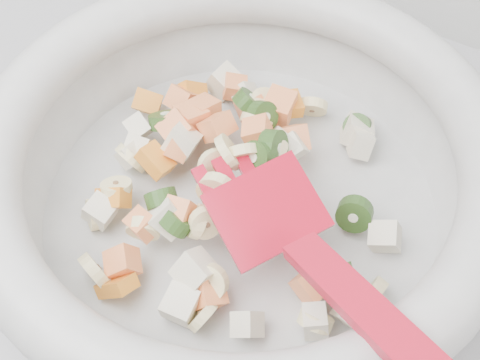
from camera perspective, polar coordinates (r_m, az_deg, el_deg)
The scene contains 1 object.
mixing_bowl at distance 0.46m, azimuth 0.01°, elevation 0.68°, with size 0.45×0.37×0.15m.
Camera 1 is at (-0.01, 1.21, 1.32)m, focal length 50.00 mm.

